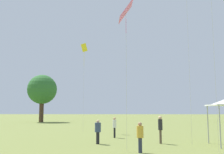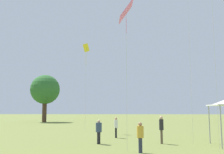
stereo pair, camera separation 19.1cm
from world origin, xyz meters
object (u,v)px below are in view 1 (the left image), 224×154
object	(u,v)px
distant_tree_1	(42,90)
kite_4	(84,51)
person_standing_1	(140,135)
person_standing_5	(98,130)
person_standing_0	(115,125)
kite_0	(126,13)
person_standing_2	(160,126)

from	to	relation	value
distant_tree_1	kite_4	bearing A→B (deg)	-62.65
person_standing_1	person_standing_5	world-z (taller)	person_standing_5
person_standing_0	kite_0	bearing A→B (deg)	162.20
distant_tree_1	kite_0	bearing A→B (deg)	-65.95
person_standing_0	kite_4	world-z (taller)	kite_4
person_standing_5	distant_tree_1	distance (m)	35.85
person_standing_1	kite_4	distance (m)	16.61
person_standing_5	person_standing_2	bearing A→B (deg)	-67.43
kite_4	distant_tree_1	world-z (taller)	kite_4
kite_4	person_standing_1	bearing A→B (deg)	-159.29
person_standing_0	distant_tree_1	world-z (taller)	distant_tree_1
person_standing_0	distant_tree_1	bearing A→B (deg)	2.94
distant_tree_1	person_standing_5	bearing A→B (deg)	-66.58
person_standing_2	distant_tree_1	world-z (taller)	distant_tree_1
person_standing_0	kite_0	size ratio (longest dim) A/B	0.20
person_standing_1	kite_0	world-z (taller)	kite_0
person_standing_0	person_standing_5	xyz separation A→B (m)	(-0.98, -4.00, -0.07)
kite_0	distant_tree_1	distance (m)	39.23
person_standing_2	kite_0	size ratio (longest dim) A/B	0.22
person_standing_1	kite_4	size ratio (longest dim) A/B	0.17
person_standing_2	person_standing_1	bearing A→B (deg)	-150.06
person_standing_5	kite_0	distance (m)	7.77
person_standing_0	distant_tree_1	distance (m)	32.69
person_standing_0	person_standing_2	xyz separation A→B (m)	(3.21, -3.62, 0.13)
person_standing_0	person_standing_1	size ratio (longest dim) A/B	1.04
person_standing_1	person_standing_2	distance (m)	4.21
kite_4	kite_0	bearing A→B (deg)	-161.58
person_standing_2	kite_4	xyz separation A→B (m)	(-6.74, 9.86, 7.57)
person_standing_2	person_standing_5	world-z (taller)	person_standing_2
person_standing_5	person_standing_1	bearing A→B (deg)	-126.30
person_standing_2	kite_4	bearing A→B (deg)	86.76
person_standing_5	kite_4	xyz separation A→B (m)	(-2.56, 10.24, 7.77)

